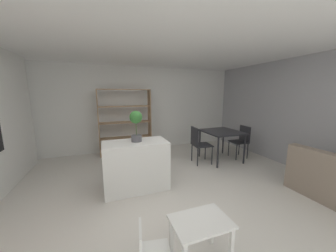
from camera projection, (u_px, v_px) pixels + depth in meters
ground_plane at (166, 196)px, 3.07m from camera, size 9.11×9.11×0.00m
ceiling_slab at (166, 34)px, 2.62m from camera, size 6.63×5.83×0.06m
back_partition at (135, 109)px, 5.51m from camera, size 6.63×0.06×2.57m
right_partition_gray at (305, 115)px, 3.96m from camera, size 0.06×5.83×2.57m
kitchen_island at (136, 165)px, 3.26m from camera, size 1.14×0.60×0.89m
potted_plant_on_island at (136, 123)px, 3.15m from camera, size 0.23×0.23×0.55m
open_bookshelf at (124, 125)px, 5.14m from camera, size 1.47×0.34×1.87m
child_table at (201, 229)px, 1.80m from camera, size 0.59×0.41×0.49m
child_chair_left at (149, 251)px, 1.64m from camera, size 0.33×0.33×0.56m
dining_table at (221, 134)px, 4.65m from camera, size 0.91×0.97×0.78m
dining_chair_island_side at (198, 142)px, 4.45m from camera, size 0.48×0.47×0.93m
dining_chair_window_side at (241, 139)px, 4.90m from camera, size 0.44×0.44×0.88m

